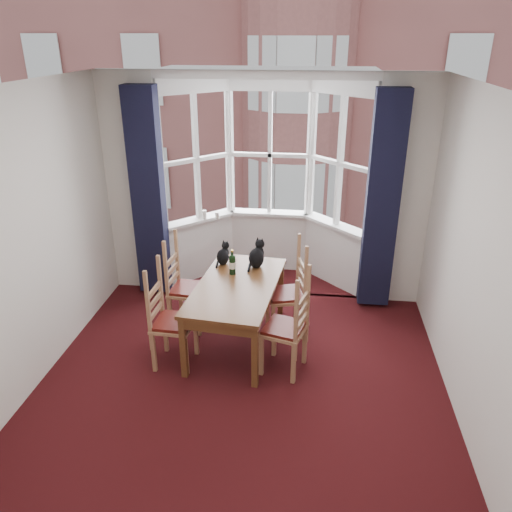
% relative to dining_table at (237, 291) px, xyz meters
% --- Properties ---
extents(floor, '(4.50, 4.50, 0.00)m').
position_rel_dining_table_xyz_m(floor, '(0.15, -1.02, -0.64)').
color(floor, black).
rests_on(floor, ground).
extents(ceiling, '(4.50, 4.50, 0.00)m').
position_rel_dining_table_xyz_m(ceiling, '(0.15, -1.02, 2.16)').
color(ceiling, white).
rests_on(ceiling, floor).
extents(wall_left, '(0.00, 4.50, 4.50)m').
position_rel_dining_table_xyz_m(wall_left, '(-1.85, -1.02, 0.76)').
color(wall_left, silver).
rests_on(wall_left, floor).
extents(wall_right, '(0.00, 4.50, 4.50)m').
position_rel_dining_table_xyz_m(wall_right, '(2.15, -1.02, 0.76)').
color(wall_right, silver).
rests_on(wall_right, floor).
extents(wall_near, '(4.00, 0.00, 4.00)m').
position_rel_dining_table_xyz_m(wall_near, '(0.15, -3.27, 0.76)').
color(wall_near, silver).
rests_on(wall_near, floor).
extents(wall_back_pier_left, '(0.70, 0.12, 2.80)m').
position_rel_dining_table_xyz_m(wall_back_pier_left, '(-1.50, 1.23, 0.76)').
color(wall_back_pier_left, silver).
rests_on(wall_back_pier_left, floor).
extents(wall_back_pier_right, '(0.70, 0.12, 2.80)m').
position_rel_dining_table_xyz_m(wall_back_pier_right, '(1.80, 1.23, 0.76)').
color(wall_back_pier_right, silver).
rests_on(wall_back_pier_right, floor).
extents(bay_window, '(2.76, 0.94, 2.80)m').
position_rel_dining_table_xyz_m(bay_window, '(0.15, 1.74, 0.76)').
color(bay_window, white).
rests_on(bay_window, floor).
extents(curtain_left, '(0.38, 0.22, 2.60)m').
position_rel_dining_table_xyz_m(curtain_left, '(-1.27, 1.05, 0.71)').
color(curtain_left, black).
rests_on(curtain_left, floor).
extents(curtain_right, '(0.38, 0.22, 2.60)m').
position_rel_dining_table_xyz_m(curtain_right, '(1.57, 1.05, 0.71)').
color(curtain_right, black).
rests_on(curtain_right, floor).
extents(dining_table, '(0.97, 1.61, 0.72)m').
position_rel_dining_table_xyz_m(dining_table, '(0.00, 0.00, 0.00)').
color(dining_table, brown).
rests_on(dining_table, floor).
extents(chair_left_near, '(0.42, 0.44, 0.92)m').
position_rel_dining_table_xyz_m(chair_left_near, '(-0.67, -0.46, -0.17)').
color(chair_left_near, '#A1734E').
rests_on(chair_left_near, floor).
extents(chair_left_far, '(0.43, 0.45, 0.92)m').
position_rel_dining_table_xyz_m(chair_left_far, '(-0.70, 0.27, -0.17)').
color(chair_left_far, '#A1734E').
rests_on(chair_left_far, floor).
extents(chair_right_near, '(0.50, 0.51, 0.92)m').
position_rel_dining_table_xyz_m(chair_right_near, '(0.63, -0.46, -0.17)').
color(chair_right_near, '#A1734E').
rests_on(chair_right_near, floor).
extents(chair_right_far, '(0.50, 0.51, 0.92)m').
position_rel_dining_table_xyz_m(chair_right_far, '(0.60, 0.30, -0.17)').
color(chair_right_far, '#A1734E').
rests_on(chair_right_far, floor).
extents(cat_left, '(0.20, 0.23, 0.28)m').
position_rel_dining_table_xyz_m(cat_left, '(-0.24, 0.51, 0.18)').
color(cat_left, black).
rests_on(cat_left, dining_table).
extents(cat_right, '(0.25, 0.29, 0.34)m').
position_rel_dining_table_xyz_m(cat_right, '(0.16, 0.48, 0.21)').
color(cat_right, black).
rests_on(cat_right, dining_table).
extents(wine_bottle, '(0.07, 0.07, 0.29)m').
position_rel_dining_table_xyz_m(wine_bottle, '(-0.09, 0.25, 0.20)').
color(wine_bottle, black).
rests_on(wine_bottle, dining_table).
extents(candle_tall, '(0.06, 0.06, 0.12)m').
position_rel_dining_table_xyz_m(candle_tall, '(-0.69, 1.58, 0.29)').
color(candle_tall, white).
rests_on(candle_tall, bay_window).
extents(candle_short, '(0.06, 0.06, 0.09)m').
position_rel_dining_table_xyz_m(candle_short, '(-0.52, 1.61, 0.27)').
color(candle_short, white).
rests_on(candle_short, bay_window).
extents(street, '(80.00, 80.00, 0.00)m').
position_rel_dining_table_xyz_m(street, '(0.15, 31.23, -6.64)').
color(street, '#333335').
rests_on(street, ground).
extents(tenement_building, '(18.40, 7.80, 15.20)m').
position_rel_dining_table_xyz_m(tenement_building, '(0.15, 12.99, 0.96)').
color(tenement_building, '#A95D57').
rests_on(tenement_building, street).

